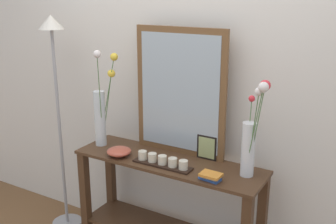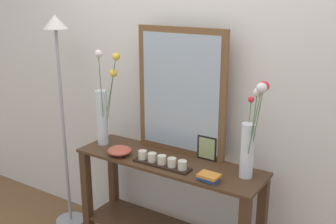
# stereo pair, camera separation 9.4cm
# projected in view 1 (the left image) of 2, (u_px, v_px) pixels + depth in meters

# --- Properties ---
(wall_back) EXTENTS (6.40, 0.08, 2.70)m
(wall_back) POSITION_uv_depth(u_px,v_px,m) (191.00, 68.00, 2.69)
(wall_back) COLOR silver
(wall_back) RESTS_ON ground
(console_table) EXTENTS (1.27, 0.37, 0.79)m
(console_table) POSITION_uv_depth(u_px,v_px,m) (168.00, 202.00, 2.68)
(console_table) COLOR #472D1C
(console_table) RESTS_ON ground
(mirror_leaning) EXTENTS (0.64, 0.03, 0.84)m
(mirror_leaning) POSITION_uv_depth(u_px,v_px,m) (180.00, 92.00, 2.60)
(mirror_leaning) COLOR brown
(mirror_leaning) RESTS_ON console_table
(tall_vase_left) EXTENTS (0.16, 0.23, 0.69)m
(tall_vase_left) POSITION_uv_depth(u_px,v_px,m) (101.00, 110.00, 2.79)
(tall_vase_left) COLOR silver
(tall_vase_left) RESTS_ON console_table
(vase_right) EXTENTS (0.16, 0.18, 0.59)m
(vase_right) POSITION_uv_depth(u_px,v_px,m) (251.00, 138.00, 2.30)
(vase_right) COLOR silver
(vase_right) RESTS_ON console_table
(candle_tray) EXTENTS (0.39, 0.09, 0.07)m
(candle_tray) POSITION_uv_depth(u_px,v_px,m) (162.00, 161.00, 2.51)
(candle_tray) COLOR black
(candle_tray) RESTS_ON console_table
(picture_frame_small) EXTENTS (0.14, 0.01, 0.16)m
(picture_frame_small) POSITION_uv_depth(u_px,v_px,m) (207.00, 148.00, 2.59)
(picture_frame_small) COLOR black
(picture_frame_small) RESTS_ON console_table
(decorative_bowl) EXTENTS (0.16, 0.16, 0.06)m
(decorative_bowl) POSITION_uv_depth(u_px,v_px,m) (119.00, 151.00, 2.66)
(decorative_bowl) COLOR #B24C38
(decorative_bowl) RESTS_ON console_table
(book_stack) EXTENTS (0.13, 0.09, 0.04)m
(book_stack) POSITION_uv_depth(u_px,v_px,m) (210.00, 176.00, 2.32)
(book_stack) COLOR #2D519E
(book_stack) RESTS_ON console_table
(floor_lamp) EXTENTS (0.24, 0.24, 1.68)m
(floor_lamp) POSITION_uv_depth(u_px,v_px,m) (57.00, 90.00, 2.99)
(floor_lamp) COLOR #9E9EA3
(floor_lamp) RESTS_ON ground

